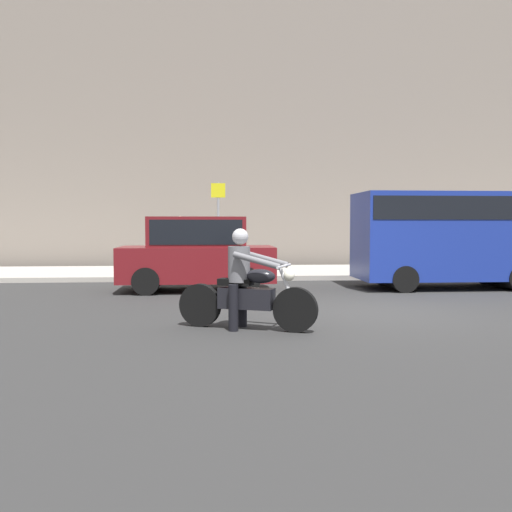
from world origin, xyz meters
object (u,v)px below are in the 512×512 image
street_sign_post (218,218)px  parked_van_cobalt_blue (448,233)px  motorcycle_with_rider_gray (246,288)px  pedestrian_bystander (180,238)px  parked_hatchback_maroon (197,253)px

street_sign_post → parked_van_cobalt_blue: bearing=-32.6°
parked_van_cobalt_blue → motorcycle_with_rider_gray: bearing=-136.2°
motorcycle_with_rider_gray → parked_van_cobalt_blue: 7.64m
pedestrian_bystander → motorcycle_with_rider_gray: bearing=-81.6°
street_sign_post → pedestrian_bystander: street_sign_post is taller
motorcycle_with_rider_gray → parked_van_cobalt_blue: bearing=43.8°
parked_van_cobalt_blue → parked_hatchback_maroon: bearing=-179.0°
parked_van_cobalt_blue → street_sign_post: 6.88m
motorcycle_with_rider_gray → parked_hatchback_maroon: parked_hatchback_maroon is taller
parked_van_cobalt_blue → pedestrian_bystander: size_ratio=2.62×
parked_van_cobalt_blue → street_sign_post: size_ratio=1.66×
parked_hatchback_maroon → parked_van_cobalt_blue: parked_van_cobalt_blue is taller
motorcycle_with_rider_gray → street_sign_post: 9.05m
motorcycle_with_rider_gray → pedestrian_bystander: size_ratio=1.19×
parked_hatchback_maroon → parked_van_cobalt_blue: size_ratio=0.81×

